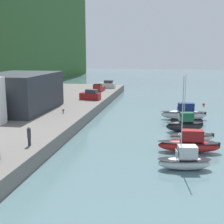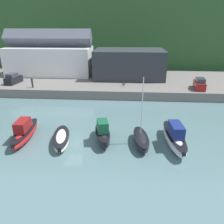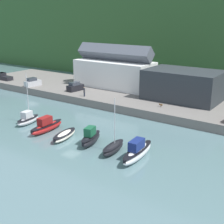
{
  "view_description": "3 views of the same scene",
  "coord_description": "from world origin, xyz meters",
  "px_view_note": "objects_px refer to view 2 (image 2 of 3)",
  "views": [
    {
      "loc": [
        -42.03,
        3.18,
        11.77
      ],
      "look_at": [
        4.83,
        11.5,
        2.37
      ],
      "focal_mm": 50.0,
      "sensor_mm": 36.0,
      "label": 1
    },
    {
      "loc": [
        6.58,
        -22.75,
        13.36
      ],
      "look_at": [
        4.69,
        4.48,
        2.28
      ],
      "focal_mm": 35.0,
      "sensor_mm": 36.0,
      "label": 2
    },
    {
      "loc": [
        32.03,
        -33.95,
        19.0
      ],
      "look_at": [
        1.38,
        9.56,
        2.44
      ],
      "focal_mm": 50.0,
      "sensor_mm": 36.0,
      "label": 3
    }
  ],
  "objects_px": {
    "moored_boat_2": "(61,139)",
    "parked_car_2": "(13,79)",
    "moored_boat_1": "(25,132)",
    "moored_boat_5": "(174,137)",
    "parked_car_3": "(199,84)",
    "dog_on_quay": "(123,84)",
    "moored_boat_4": "(141,140)",
    "person_on_quay": "(32,82)",
    "moored_boat_3": "(103,134)"
  },
  "relations": [
    {
      "from": "moored_boat_4",
      "to": "person_on_quay",
      "type": "bearing_deg",
      "value": 132.6
    },
    {
      "from": "moored_boat_1",
      "to": "moored_boat_5",
      "type": "relative_size",
      "value": 0.92
    },
    {
      "from": "moored_boat_2",
      "to": "moored_boat_5",
      "type": "bearing_deg",
      "value": -10.71
    },
    {
      "from": "parked_car_2",
      "to": "parked_car_3",
      "type": "height_order",
      "value": "same"
    },
    {
      "from": "moored_boat_5",
      "to": "parked_car_3",
      "type": "distance_m",
      "value": 20.44
    },
    {
      "from": "moored_boat_5",
      "to": "person_on_quay",
      "type": "bearing_deg",
      "value": 139.9
    },
    {
      "from": "moored_boat_1",
      "to": "parked_car_2",
      "type": "xyz_separation_m",
      "value": [
        -11.33,
        20.15,
        1.64
      ]
    },
    {
      "from": "moored_boat_2",
      "to": "moored_boat_4",
      "type": "distance_m",
      "value": 9.48
    },
    {
      "from": "moored_boat_2",
      "to": "moored_boat_3",
      "type": "height_order",
      "value": "moored_boat_3"
    },
    {
      "from": "moored_boat_3",
      "to": "person_on_quay",
      "type": "bearing_deg",
      "value": 119.01
    },
    {
      "from": "parked_car_2",
      "to": "person_on_quay",
      "type": "relative_size",
      "value": 2.04
    },
    {
      "from": "moored_boat_2",
      "to": "moored_boat_3",
      "type": "bearing_deg",
      "value": -4.83
    },
    {
      "from": "moored_boat_3",
      "to": "moored_boat_1",
      "type": "bearing_deg",
      "value": 166.97
    },
    {
      "from": "moored_boat_1",
      "to": "dog_on_quay",
      "type": "height_order",
      "value": "moored_boat_1"
    },
    {
      "from": "moored_boat_1",
      "to": "parked_car_2",
      "type": "distance_m",
      "value": 23.17
    },
    {
      "from": "moored_boat_2",
      "to": "moored_boat_3",
      "type": "distance_m",
      "value": 4.97
    },
    {
      "from": "parked_car_2",
      "to": "dog_on_quay",
      "type": "bearing_deg",
      "value": 4.44
    },
    {
      "from": "parked_car_2",
      "to": "moored_boat_3",
      "type": "bearing_deg",
      "value": -37.63
    },
    {
      "from": "parked_car_3",
      "to": "dog_on_quay",
      "type": "distance_m",
      "value": 14.55
    },
    {
      "from": "parked_car_3",
      "to": "person_on_quay",
      "type": "height_order",
      "value": "parked_car_3"
    },
    {
      "from": "moored_boat_4",
      "to": "moored_boat_1",
      "type": "bearing_deg",
      "value": 171.92
    },
    {
      "from": "moored_boat_2",
      "to": "moored_boat_3",
      "type": "xyz_separation_m",
      "value": [
        4.9,
        0.66,
        0.49
      ]
    },
    {
      "from": "moored_boat_4",
      "to": "moored_boat_2",
      "type": "bearing_deg",
      "value": 174.68
    },
    {
      "from": "moored_boat_5",
      "to": "dog_on_quay",
      "type": "height_order",
      "value": "moored_boat_5"
    },
    {
      "from": "moored_boat_2",
      "to": "person_on_quay",
      "type": "distance_m",
      "value": 20.93
    },
    {
      "from": "moored_boat_5",
      "to": "dog_on_quay",
      "type": "relative_size",
      "value": 9.16
    },
    {
      "from": "parked_car_3",
      "to": "moored_boat_2",
      "type": "bearing_deg",
      "value": -130.64
    },
    {
      "from": "moored_boat_3",
      "to": "parked_car_3",
      "type": "xyz_separation_m",
      "value": [
        16.61,
        18.42,
        1.56
      ]
    },
    {
      "from": "moored_boat_2",
      "to": "moored_boat_4",
      "type": "xyz_separation_m",
      "value": [
        9.48,
        0.15,
        0.15
      ]
    },
    {
      "from": "moored_boat_4",
      "to": "parked_car_2",
      "type": "bearing_deg",
      "value": 134.87
    },
    {
      "from": "moored_boat_4",
      "to": "person_on_quay",
      "type": "height_order",
      "value": "moored_boat_4"
    },
    {
      "from": "moored_boat_4",
      "to": "parked_car_2",
      "type": "xyz_separation_m",
      "value": [
        -25.53,
        20.61,
        1.9
      ]
    },
    {
      "from": "dog_on_quay",
      "to": "parked_car_3",
      "type": "bearing_deg",
      "value": -96.8
    },
    {
      "from": "moored_boat_1",
      "to": "moored_boat_4",
      "type": "height_order",
      "value": "moored_boat_4"
    },
    {
      "from": "moored_boat_5",
      "to": "parked_car_2",
      "type": "height_order",
      "value": "parked_car_2"
    },
    {
      "from": "moored_boat_3",
      "to": "parked_car_3",
      "type": "distance_m",
      "value": 24.85
    },
    {
      "from": "moored_boat_4",
      "to": "parked_car_2",
      "type": "relative_size",
      "value": 1.85
    },
    {
      "from": "dog_on_quay",
      "to": "moored_boat_4",
      "type": "bearing_deg",
      "value": -175.86
    },
    {
      "from": "moored_boat_1",
      "to": "moored_boat_4",
      "type": "relative_size",
      "value": 0.91
    },
    {
      "from": "moored_boat_5",
      "to": "dog_on_quay",
      "type": "distance_m",
      "value": 20.68
    },
    {
      "from": "parked_car_2",
      "to": "dog_on_quay",
      "type": "height_order",
      "value": "parked_car_2"
    },
    {
      "from": "moored_boat_2",
      "to": "dog_on_quay",
      "type": "distance_m",
      "value": 21.3
    },
    {
      "from": "moored_boat_2",
      "to": "parked_car_2",
      "type": "bearing_deg",
      "value": 115.27
    },
    {
      "from": "moored_boat_5",
      "to": "parked_car_2",
      "type": "bearing_deg",
      "value": 141.1
    },
    {
      "from": "moored_boat_2",
      "to": "parked_car_2",
      "type": "height_order",
      "value": "parked_car_2"
    },
    {
      "from": "moored_boat_2",
      "to": "parked_car_3",
      "type": "bearing_deg",
      "value": 29.13
    },
    {
      "from": "moored_boat_4",
      "to": "parked_car_3",
      "type": "height_order",
      "value": "moored_boat_4"
    },
    {
      "from": "moored_boat_2",
      "to": "person_on_quay",
      "type": "xyz_separation_m",
      "value": [
        -10.74,
        17.83,
        2.23
      ]
    },
    {
      "from": "moored_boat_1",
      "to": "moored_boat_4",
      "type": "bearing_deg",
      "value": -4.85
    },
    {
      "from": "moored_boat_2",
      "to": "moored_boat_4",
      "type": "bearing_deg",
      "value": -11.54
    }
  ]
}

